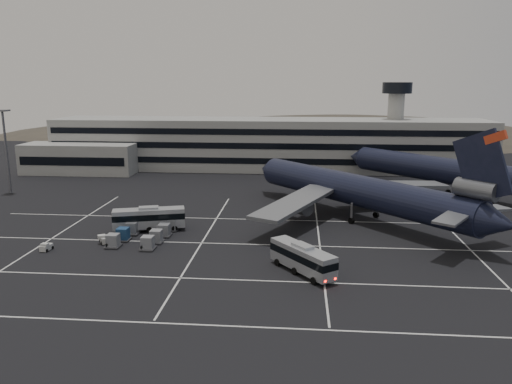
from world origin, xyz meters
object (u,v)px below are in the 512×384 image
bus_near (302,257)px  tug_a (46,247)px  trijet_main (359,190)px  bus_far (149,218)px  uld_cluster (144,232)px

bus_near → tug_a: bus_near is taller
trijet_main → bus_far: trijet_main is taller
trijet_main → bus_far: 36.80m
trijet_main → uld_cluster: bearing=161.9°
bus_near → uld_cluster: bearing=115.4°
bus_far → uld_cluster: bus_far is taller
bus_far → tug_a: (-12.14, -11.06, -1.70)m
trijet_main → uld_cluster: size_ratio=3.62×
trijet_main → bus_near: (-10.02, -26.92, -3.14)m
bus_far → uld_cluster: bearing=169.0°
bus_far → uld_cluster: size_ratio=0.92×
bus_near → bus_far: bearing=108.7°
trijet_main → bus_near: bearing=-151.2°
tug_a → bus_far: bearing=48.7°
trijet_main → uld_cluster: (-34.80, -14.56, -4.26)m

